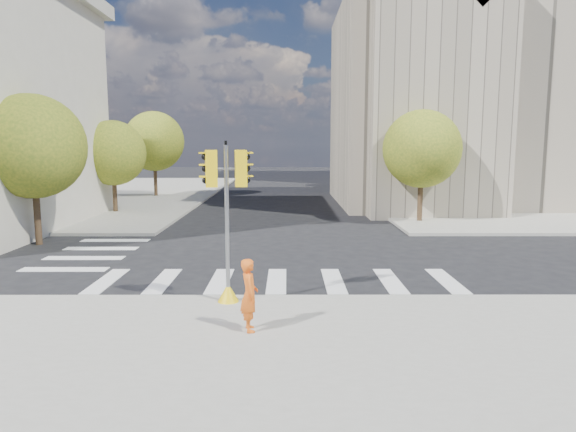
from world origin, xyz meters
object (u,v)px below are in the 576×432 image
Objects in this scene: lamp_near at (413,140)px; photographer at (249,295)px; lamp_far at (375,141)px; traffic_signal at (227,235)px.

lamp_near is 22.75m from photographer.
lamp_far is 1.91× the size of traffic_signal.
lamp_far is (0.00, 14.00, 0.00)m from lamp_near.
photographer is (-8.61, -34.75, -3.61)m from lamp_far.
lamp_near is at bearing -35.13° from photographer.
traffic_signal is at bearing 6.01° from photographer.
lamp_far is 35.98m from photographer.
lamp_near is 1.00× the size of lamp_far.
lamp_near is at bearing -90.00° from lamp_far.
traffic_signal is at bearing -116.66° from lamp_near.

